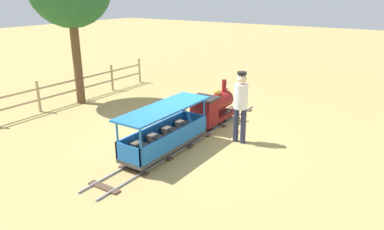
% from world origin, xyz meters
% --- Properties ---
extents(ground_plane, '(60.00, 60.00, 0.00)m').
position_xyz_m(ground_plane, '(0.00, 0.00, 0.00)').
color(ground_plane, '#A38C51').
extents(track, '(0.67, 6.05, 0.04)m').
position_xyz_m(track, '(0.00, -0.11, 0.02)').
color(track, gray).
rests_on(track, ground_plane).
extents(locomotive, '(0.63, 1.45, 1.04)m').
position_xyz_m(locomotive, '(0.00, 0.93, 0.49)').
color(locomotive, maroon).
rests_on(locomotive, ground_plane).
extents(passenger_car, '(0.73, 2.35, 0.97)m').
position_xyz_m(passenger_car, '(0.00, -1.01, 0.42)').
color(passenger_car, '#3F3F3F').
rests_on(passenger_car, ground_plane).
extents(conductor_person, '(0.30, 0.30, 1.62)m').
position_xyz_m(conductor_person, '(1.04, 0.36, 0.96)').
color(conductor_person, '#282D47').
rests_on(conductor_person, ground_plane).
extents(fence_section, '(0.08, 7.13, 0.90)m').
position_xyz_m(fence_section, '(-4.63, -0.11, 0.48)').
color(fence_section, tan).
rests_on(fence_section, ground_plane).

